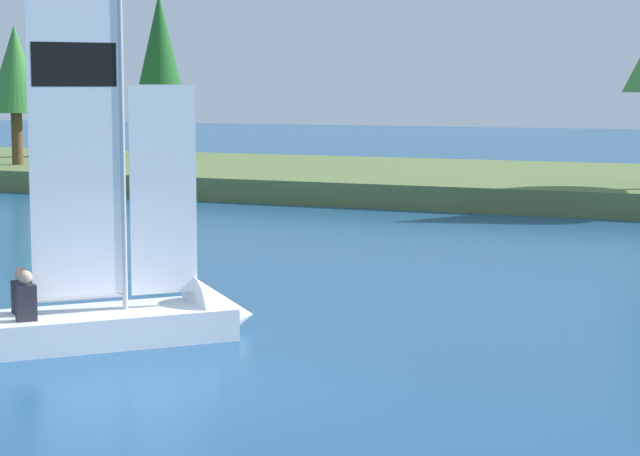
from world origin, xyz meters
name	(u,v)px	position (x,y,z in m)	size (l,w,h in m)	color
ground_plane	(154,390)	(0.00, 0.00, 0.00)	(200.00, 200.00, 0.00)	navy
shore_bank	(608,187)	(0.00, 28.97, 0.39)	(80.00, 13.83, 0.78)	#5B703D
shoreline_tree_midleft	(15,71)	(-22.41, 25.06, 4.47)	(2.23, 2.23, 5.46)	brown
shoreline_tree_centre	(160,48)	(-20.91, 33.22, 5.57)	(2.26, 2.26, 7.24)	brown
sailboat	(144,308)	(-1.82, 2.56, 0.47)	(3.96, 4.21, 6.74)	white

